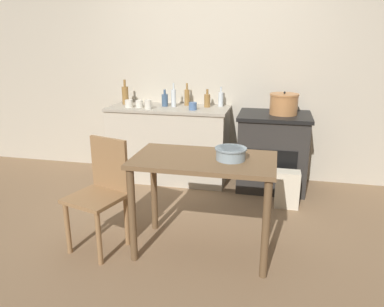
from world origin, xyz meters
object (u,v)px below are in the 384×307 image
(bottle_center, at_px, (125,95))
(cup_far_right, at_px, (139,104))
(stove, at_px, (273,151))
(cup_right, at_px, (129,104))
(work_table, at_px, (204,174))
(mixing_bowl_large, at_px, (231,153))
(chair, at_px, (101,191))
(stock_pot, at_px, (284,104))
(bottle_left, at_px, (221,99))
(flour_sack, at_px, (287,189))
(bottle_far_left, at_px, (165,100))
(cup_mid_right, at_px, (148,105))
(bottle_center_right, at_px, (187,97))
(bottle_center_left, at_px, (174,98))
(cup_end_right, at_px, (193,106))
(bottle_mid_left, at_px, (207,100))

(bottle_center, distance_m, cup_far_right, 0.31)
(stove, height_order, bottle_center, bottle_center)
(cup_right, bearing_deg, work_table, -50.19)
(work_table, height_order, cup_far_right, cup_far_right)
(work_table, relative_size, bottle_center, 3.67)
(mixing_bowl_large, xyz_separation_m, cup_right, (-1.36, 1.39, 0.09))
(chair, height_order, stock_pot, stock_pot)
(mixing_bowl_large, xyz_separation_m, bottle_left, (-0.33, 1.69, 0.13))
(flour_sack, bearing_deg, bottle_left, 139.14)
(flour_sack, xyz_separation_m, bottle_far_left, (-1.45, 0.56, 0.77))
(cup_mid_right, bearing_deg, bottle_center_right, 42.31)
(work_table, distance_m, bottle_center_left, 1.73)
(bottle_far_left, bearing_deg, stove, -2.49)
(flour_sack, height_order, cup_end_right, cup_end_right)
(cup_far_right, bearing_deg, stock_pot, 3.43)
(chair, distance_m, stock_pot, 2.20)
(work_table, bearing_deg, mixing_bowl_large, 1.01)
(flour_sack, xyz_separation_m, bottle_mid_left, (-0.95, 0.62, 0.78))
(stock_pot, bearing_deg, chair, -131.19)
(mixing_bowl_large, distance_m, cup_right, 1.95)
(stock_pot, distance_m, cup_right, 1.76)
(chair, relative_size, flour_sack, 2.37)
(bottle_mid_left, relative_size, bottle_center_right, 0.79)
(stove, bearing_deg, bottle_center_right, 170.55)
(bottle_center, bearing_deg, stock_pot, -2.55)
(bottle_center_left, relative_size, bottle_center_right, 1.05)
(bottle_center_right, height_order, cup_mid_right, bottle_center_right)
(cup_mid_right, height_order, cup_far_right, cup_mid_right)
(stock_pot, bearing_deg, bottle_center_left, 177.65)
(mixing_bowl_large, bearing_deg, cup_right, 134.50)
(mixing_bowl_large, height_order, bottle_mid_left, bottle_mid_left)
(cup_mid_right, bearing_deg, chair, -86.46)
(cup_mid_right, distance_m, cup_far_right, 0.15)
(bottle_mid_left, height_order, cup_end_right, bottle_mid_left)
(mixing_bowl_large, distance_m, cup_far_right, 1.88)
(bottle_center_right, xyz_separation_m, cup_mid_right, (-0.37, -0.34, -0.05))
(chair, height_order, bottle_left, bottle_left)
(mixing_bowl_large, xyz_separation_m, bottle_center_left, (-0.87, 1.55, 0.15))
(cup_right, xyz_separation_m, cup_far_right, (0.12, 0.02, -0.00))
(bottle_left, height_order, bottle_center, bottle_center)
(bottle_center_left, bearing_deg, bottle_center_right, 43.01)
(cup_right, bearing_deg, bottle_center_right, 24.68)
(cup_far_right, bearing_deg, stove, 3.64)
(work_table, xyz_separation_m, chair, (-0.82, -0.10, -0.17))
(cup_far_right, bearing_deg, cup_end_right, -0.48)
(bottle_center_right, distance_m, cup_mid_right, 0.51)
(stock_pot, bearing_deg, bottle_far_left, 177.64)
(bottle_far_left, height_order, bottle_left, bottle_left)
(stock_pot, bearing_deg, cup_mid_right, -173.68)
(cup_mid_right, distance_m, cup_right, 0.26)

